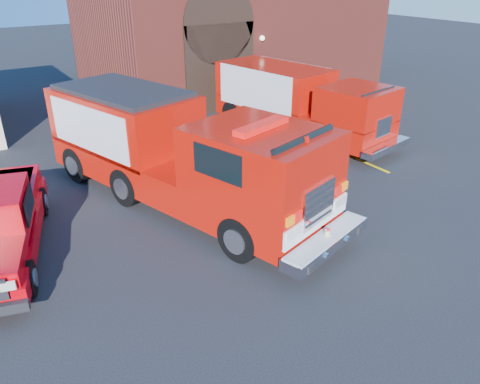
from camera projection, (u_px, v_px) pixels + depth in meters
ground at (217, 218)px, 13.05m from camera, size 100.00×100.00×0.00m
parking_stripe_near at (357, 159)px, 16.97m from camera, size 0.12×3.00×0.01m
parking_stripe_mid at (304, 136)px, 19.23m from camera, size 0.12×3.00×0.01m
parking_stripe_far at (262, 118)px, 21.49m from camera, size 0.12×3.00×0.01m
fire_station at (227, 6)px, 26.11m from camera, size 15.20×10.20×8.45m
fire_engine at (178, 152)px, 13.27m from camera, size 5.40×10.28×3.05m
secondary_truck at (298, 100)px, 18.84m from camera, size 3.91×8.37×2.61m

